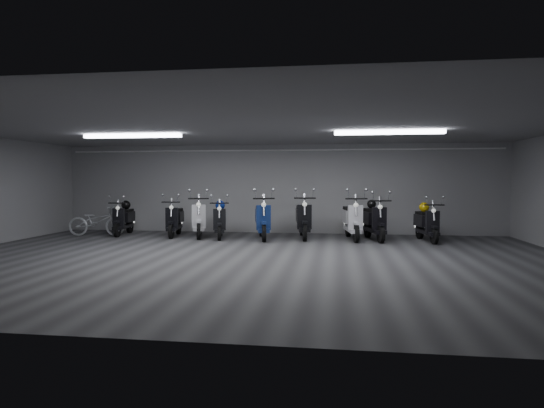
# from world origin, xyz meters

# --- Properties ---
(floor) EXTENTS (14.00, 10.00, 0.01)m
(floor) POSITION_xyz_m (0.00, 0.00, -0.01)
(floor) COLOR #3A3A3D
(floor) RESTS_ON ground
(ceiling) EXTENTS (14.00, 10.00, 0.01)m
(ceiling) POSITION_xyz_m (0.00, 0.00, 2.80)
(ceiling) COLOR gray
(ceiling) RESTS_ON ground
(back_wall) EXTENTS (14.00, 0.01, 2.80)m
(back_wall) POSITION_xyz_m (0.00, 5.00, 1.40)
(back_wall) COLOR gray
(back_wall) RESTS_ON ground
(front_wall) EXTENTS (14.00, 0.01, 2.80)m
(front_wall) POSITION_xyz_m (0.00, -5.00, 1.40)
(front_wall) COLOR gray
(front_wall) RESTS_ON ground
(fluor_strip_left) EXTENTS (2.40, 0.18, 0.08)m
(fluor_strip_left) POSITION_xyz_m (-3.00, 1.00, 2.74)
(fluor_strip_left) COLOR white
(fluor_strip_left) RESTS_ON ceiling
(fluor_strip_right) EXTENTS (2.40, 0.18, 0.08)m
(fluor_strip_right) POSITION_xyz_m (3.00, 1.00, 2.74)
(fluor_strip_right) COLOR white
(fluor_strip_right) RESTS_ON ceiling
(conduit) EXTENTS (13.60, 0.05, 0.05)m
(conduit) POSITION_xyz_m (0.00, 4.92, 2.62)
(conduit) COLOR white
(conduit) RESTS_ON back_wall
(scooter_0) EXTENTS (0.74, 1.73, 1.25)m
(scooter_0) POSITION_xyz_m (-4.59, 3.76, 0.62)
(scooter_0) COLOR black
(scooter_0) RESTS_ON floor
(scooter_1) EXTENTS (0.85, 1.83, 1.31)m
(scooter_1) POSITION_xyz_m (-2.91, 3.63, 0.65)
(scooter_1) COLOR black
(scooter_1) RESTS_ON floor
(scooter_2) EXTENTS (1.14, 2.04, 1.44)m
(scooter_2) POSITION_xyz_m (-2.15, 3.61, 0.72)
(scooter_2) COLOR silver
(scooter_2) RESTS_ON floor
(scooter_3) EXTENTS (0.94, 1.82, 1.30)m
(scooter_3) POSITION_xyz_m (-1.47, 3.42, 0.65)
(scooter_3) COLOR black
(scooter_3) RESTS_ON floor
(scooter_4) EXTENTS (1.06, 2.07, 1.47)m
(scooter_4) POSITION_xyz_m (-0.22, 3.39, 0.73)
(scooter_4) COLOR navy
(scooter_4) RESTS_ON floor
(scooter_5) EXTENTS (0.91, 2.05, 1.47)m
(scooter_5) POSITION_xyz_m (0.92, 3.70, 0.74)
(scooter_5) COLOR black
(scooter_5) RESTS_ON floor
(scooter_6) EXTENTS (0.92, 2.04, 1.47)m
(scooter_6) POSITION_xyz_m (2.30, 3.58, 0.73)
(scooter_6) COLOR silver
(scooter_6) RESTS_ON floor
(scooter_7) EXTENTS (1.01, 1.98, 1.40)m
(scooter_7) POSITION_xyz_m (2.91, 3.55, 0.70)
(scooter_7) COLOR black
(scooter_7) RESTS_ON floor
(scooter_8) EXTENTS (0.82, 1.79, 1.28)m
(scooter_8) POSITION_xyz_m (4.31, 3.47, 0.64)
(scooter_8) COLOR black
(scooter_8) RESTS_ON floor
(bicycle) EXTENTS (1.73, 0.80, 1.08)m
(bicycle) POSITION_xyz_m (-5.29, 3.43, 0.54)
(bicycle) COLOR silver
(bicycle) RESTS_ON floor
(helmet_0) EXTENTS (0.28, 0.28, 0.28)m
(helmet_0) POSITION_xyz_m (-4.61, 3.99, 0.91)
(helmet_0) COLOR black
(helmet_0) RESTS_ON scooter_0
(helmet_1) EXTENTS (0.28, 0.28, 0.28)m
(helmet_1) POSITION_xyz_m (-1.53, 3.66, 0.94)
(helmet_1) COLOR navy
(helmet_1) RESTS_ON scooter_3
(helmet_2) EXTENTS (0.27, 0.27, 0.27)m
(helmet_2) POSITION_xyz_m (4.28, 3.71, 0.93)
(helmet_2) COLOR gold
(helmet_2) RESTS_ON scooter_8
(helmet_3) EXTENTS (0.25, 0.25, 0.25)m
(helmet_3) POSITION_xyz_m (2.85, 3.81, 1.00)
(helmet_3) COLOR black
(helmet_3) RESTS_ON scooter_7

